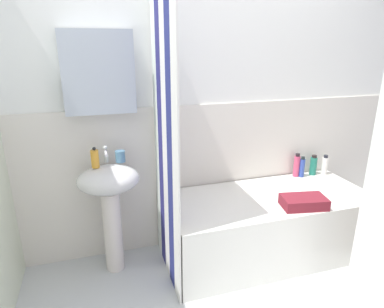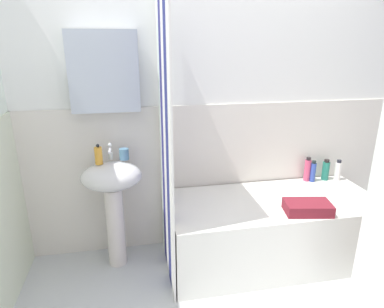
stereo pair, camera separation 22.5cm
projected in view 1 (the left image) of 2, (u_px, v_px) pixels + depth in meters
wall_back_tiled at (206, 111)px, 2.66m from camera, size 3.60×0.18×2.40m
sink at (110, 196)px, 2.39m from camera, size 0.44×0.34×0.84m
faucet at (106, 155)px, 2.37m from camera, size 0.03×0.12×0.12m
soap_dispenser at (95, 159)px, 2.28m from camera, size 0.06×0.06×0.15m
toothbrush_cup at (120, 156)px, 2.40m from camera, size 0.07×0.07×0.08m
bathtub at (267, 225)px, 2.69m from camera, size 1.62×0.71×0.52m
shower_curtain at (165, 146)px, 2.22m from camera, size 0.01×0.71×2.00m
shampoo_bottle at (325, 165)px, 3.01m from camera, size 0.05×0.05×0.19m
lotion_bottle at (313, 165)px, 3.01m from camera, size 0.06×0.06×0.19m
body_wash_bottle at (302, 167)px, 2.96m from camera, size 0.05×0.05×0.19m
conditioner_bottle at (297, 166)px, 2.97m from camera, size 0.05×0.05×0.21m
towel_folded at (304, 202)px, 2.42m from camera, size 0.35×0.24×0.08m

